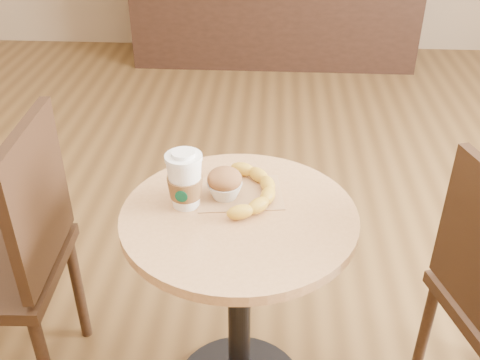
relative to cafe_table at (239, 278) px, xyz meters
The scene contains 6 objects.
cafe_table is the anchor object (origin of this frame).
chair_left 0.70m from the cafe_table, behind, with size 0.44×0.44×0.97m.
kraft_bag 0.26m from the cafe_table, 92.68° to the left, with size 0.24×0.18×0.00m, color #AE8154.
coffee_cup 0.35m from the cafe_table, 168.28° to the left, with size 0.10×0.10×0.17m.
muffin 0.30m from the cafe_table, 121.61° to the left, with size 0.10×0.10×0.09m.
banana 0.28m from the cafe_table, 65.14° to the left, with size 0.15×0.30×0.04m, color gold, non-canonical shape.
Camera 1 is at (0.01, -1.33, 1.64)m, focal length 42.00 mm.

